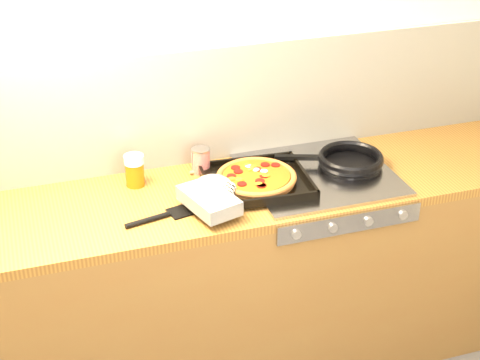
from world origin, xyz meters
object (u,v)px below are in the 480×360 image
object	(u,v)px
frying_pan	(349,160)
tomato_can	(201,161)
pizza_on_tray	(243,183)
juice_glass	(135,170)

from	to	relation	value
frying_pan	tomato_can	distance (m)	0.62
pizza_on_tray	frying_pan	bearing A→B (deg)	7.01
pizza_on_tray	juice_glass	xyz separation A→B (m)	(-0.39, 0.20, 0.02)
frying_pan	tomato_can	world-z (taller)	tomato_can
pizza_on_tray	frying_pan	size ratio (longest dim) A/B	1.16
tomato_can	juice_glass	bearing A→B (deg)	-175.16
juice_glass	tomato_can	bearing A→B (deg)	4.84
frying_pan	juice_glass	xyz separation A→B (m)	(-0.88, 0.14, 0.03)
frying_pan	tomato_can	xyz separation A→B (m)	(-0.60, 0.16, 0.01)
pizza_on_tray	tomato_can	size ratio (longest dim) A/B	5.08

